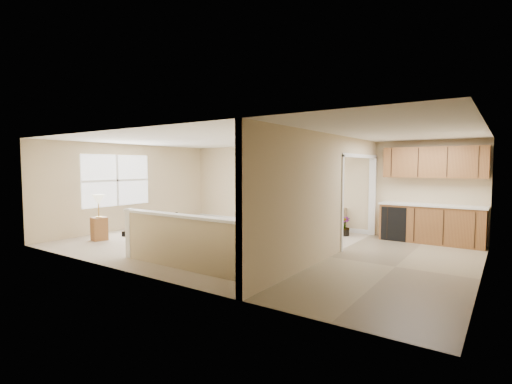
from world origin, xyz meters
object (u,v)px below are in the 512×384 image
Objects in this scene: piano_bench at (178,229)px; accent_table at (279,212)px; piano at (157,215)px; small_plant at (344,228)px; palm_plant at (263,208)px; lamp_stand at (99,221)px; loveseat at (315,219)px.

piano_bench is 1.04× the size of accent_table.
piano is 3.62× the size of small_plant.
lamp_stand is at bearing -119.32° from palm_plant.
small_plant is 6.34m from lamp_stand.
accent_table is (-1.08, -0.15, 0.16)m from loveseat.
palm_plant reaches higher than accent_table.
small_plant is (4.43, 2.59, -0.30)m from piano.
piano reaches higher than small_plant.
accent_table is at bearing 179.55° from small_plant.
piano is 1.54× the size of palm_plant.
small_plant is at bearing -9.38° from loveseat.
loveseat is (3.48, 2.76, -0.17)m from piano.
accent_table reaches higher than piano_bench.
accent_table is at bearing -171.37° from loveseat.
accent_table is (2.39, 2.60, -0.01)m from piano.
piano_bench is at bearing -125.19° from loveseat.
lamp_stand is (-3.91, -4.23, 0.14)m from loveseat.
piano is at bearing -125.62° from palm_plant.
piano_bench is 3.22m from accent_table.
lamp_stand reaches higher than accent_table.
accent_table is 0.66× the size of palm_plant.
piano reaches higher than palm_plant.
piano_bench is at bearing -137.27° from small_plant.
palm_plant is (-1.64, -0.19, 0.24)m from loveseat.
piano_bench is 4.37m from small_plant.
piano reaches higher than loveseat.
piano reaches higher than lamp_stand.
small_plant is at bearing 8.16° from piano.
accent_table is 4.97m from lamp_stand.
small_plant is (2.59, 0.02, -0.37)m from palm_plant.
small_plant is (0.95, -0.17, -0.13)m from loveseat.
palm_plant is at bearing -176.22° from accent_table.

